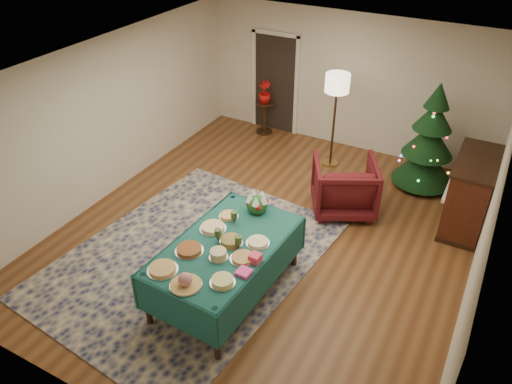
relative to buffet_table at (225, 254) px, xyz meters
The scene contains 26 objects.
room_shell 1.56m from the buffet_table, 95.33° to the left, with size 7.00×7.00×7.00m.
doorway 5.20m from the buffet_table, 109.51° to the left, with size 1.08×0.04×2.16m.
rug 1.12m from the buffet_table, 158.78° to the left, with size 3.20×4.20×0.02m, color #121844.
buffet_table is the anchor object (origin of this frame).
platter_0 0.89m from the buffet_table, 117.60° to the right, with size 0.38×0.38×0.05m.
platter_1 0.89m from the buffet_table, 90.62° to the right, with size 0.38×0.38×0.18m.
platter_2 0.73m from the buffet_table, 60.94° to the right, with size 0.31×0.31×0.07m.
platter_3 0.50m from the buffet_table, 134.88° to the right, with size 0.37×0.37×0.06m.
platter_4 0.35m from the buffet_table, 75.96° to the right, with size 0.24×0.24×0.11m.
platter_5 0.41m from the buffet_table, 21.76° to the right, with size 0.33×0.33×0.05m.
platter_6 0.42m from the buffet_table, 147.11° to the left, with size 0.36×0.36×0.06m.
platter_7 0.22m from the buffet_table, 45.13° to the left, with size 0.31×0.31×0.08m.
platter_8 0.46m from the buffet_table, 31.45° to the left, with size 0.31×0.31×0.05m.
platter_9 0.63m from the buffet_table, 116.68° to the left, with size 0.27×0.27×0.05m.
goblet_0 0.53m from the buffet_table, 105.40° to the left, with size 0.09×0.09×0.20m.
goblet_1 0.33m from the buffet_table, ahead, with size 0.09×0.09×0.20m.
goblet_2 0.29m from the buffet_table, behind, with size 0.09×0.09×0.20m.
napkin_stack 0.63m from the buffet_table, 36.65° to the right, with size 0.17×0.17×0.04m, color #F143A2.
gift_box 0.56m from the buffet_table, 12.04° to the right, with size 0.13×0.13×0.11m, color #E43F5A.
centerpiece 0.89m from the buffet_table, 88.88° to the left, with size 0.30×0.30×0.35m.
armchair 2.71m from the buffet_table, 75.12° to the left, with size 1.00×0.94×1.03m, color #4B1013.
floor_lamp 4.08m from the buffet_table, 90.68° to the left, with size 0.44×0.44×1.83m.
side_table 4.96m from the buffet_table, 111.65° to the left, with size 0.39×0.39×0.70m.
potted_plant 4.96m from the buffet_table, 111.65° to the left, with size 0.26×0.47×0.26m, color #BA0E0D.
christmas_tree 4.41m from the buffet_table, 67.48° to the left, with size 1.24×1.24×1.96m.
piano 4.08m from the buffet_table, 51.09° to the left, with size 0.66×1.39×1.20m.
Camera 1 is at (2.85, -5.59, 4.89)m, focal length 35.00 mm.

